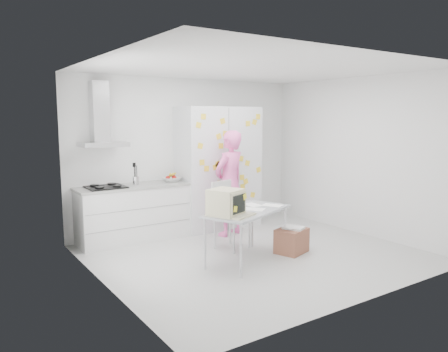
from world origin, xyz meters
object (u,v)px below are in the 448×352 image
chair (228,210)px  cardboard_box (292,240)px  person (230,183)px  desk (234,207)px

chair → cardboard_box: bearing=-65.5°
person → desk: bearing=41.2°
person → chair: 0.80m
desk → cardboard_box: desk is taller
person → cardboard_box: person is taller
person → cardboard_box: (0.21, -1.34, -0.71)m
person → chair: size_ratio=1.73×
desk → cardboard_box: bearing=-22.4°
person → desk: person is taller
person → cardboard_box: size_ratio=3.31×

